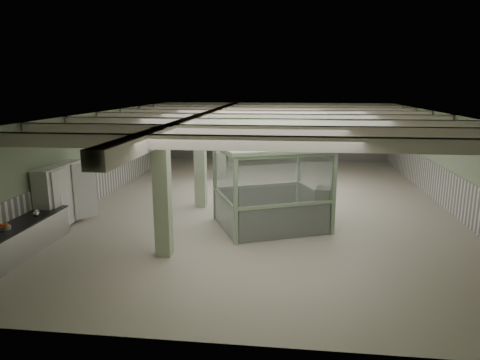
# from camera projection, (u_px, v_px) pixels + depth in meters

# --- Properties ---
(floor) EXTENTS (20.00, 20.00, 0.00)m
(floor) POSITION_uv_depth(u_px,v_px,m) (266.00, 201.00, 17.59)
(floor) COLOR beige
(floor) RESTS_ON ground
(ceiling) EXTENTS (14.00, 20.00, 0.02)m
(ceiling) POSITION_uv_depth(u_px,v_px,m) (267.00, 113.00, 16.81)
(ceiling) COLOR silver
(ceiling) RESTS_ON wall_back
(wall_back) EXTENTS (14.00, 0.02, 3.60)m
(wall_back) POSITION_uv_depth(u_px,v_px,m) (275.00, 132.00, 26.89)
(wall_back) COLOR #93A584
(wall_back) RESTS_ON floor
(wall_front) EXTENTS (14.00, 0.02, 3.60)m
(wall_front) POSITION_uv_depth(u_px,v_px,m) (234.00, 253.00, 7.51)
(wall_front) COLOR #93A584
(wall_front) RESTS_ON floor
(wall_left) EXTENTS (0.02, 20.00, 3.60)m
(wall_left) POSITION_uv_depth(u_px,v_px,m) (100.00, 155.00, 18.00)
(wall_left) COLOR #93A584
(wall_left) RESTS_ON floor
(wall_right) EXTENTS (0.02, 20.00, 3.60)m
(wall_right) POSITION_uv_depth(u_px,v_px,m) (448.00, 162.00, 16.40)
(wall_right) COLOR #93A584
(wall_right) RESTS_ON floor
(wainscot_left) EXTENTS (0.05, 19.90, 1.50)m
(wainscot_left) POSITION_uv_depth(u_px,v_px,m) (103.00, 179.00, 18.23)
(wainscot_left) COLOR white
(wainscot_left) RESTS_ON floor
(wainscot_right) EXTENTS (0.05, 19.90, 1.50)m
(wainscot_right) POSITION_uv_depth(u_px,v_px,m) (445.00, 188.00, 16.64)
(wainscot_right) COLOR white
(wainscot_right) RESTS_ON floor
(wainscot_back) EXTENTS (13.90, 0.05, 1.50)m
(wainscot_back) POSITION_uv_depth(u_px,v_px,m) (275.00, 148.00, 27.10)
(wainscot_back) COLOR white
(wainscot_back) RESTS_ON floor
(girder) EXTENTS (0.45, 19.90, 0.40)m
(girder) POSITION_uv_depth(u_px,v_px,m) (205.00, 118.00, 17.14)
(girder) COLOR silver
(girder) RESTS_ON ceiling
(beam_a) EXTENTS (13.90, 0.35, 0.32)m
(beam_a) POSITION_uv_depth(u_px,v_px,m) (248.00, 143.00, 9.58)
(beam_a) COLOR silver
(beam_a) RESTS_ON ceiling
(beam_b) EXTENTS (13.90, 0.35, 0.32)m
(beam_b) POSITION_uv_depth(u_px,v_px,m) (257.00, 131.00, 12.00)
(beam_b) COLOR silver
(beam_b) RESTS_ON ceiling
(beam_c) EXTENTS (13.90, 0.35, 0.32)m
(beam_c) POSITION_uv_depth(u_px,v_px,m) (263.00, 123.00, 14.42)
(beam_c) COLOR silver
(beam_c) RESTS_ON ceiling
(beam_d) EXTENTS (13.90, 0.35, 0.32)m
(beam_d) POSITION_uv_depth(u_px,v_px,m) (267.00, 118.00, 16.85)
(beam_d) COLOR silver
(beam_d) RESTS_ON ceiling
(beam_e) EXTENTS (13.90, 0.35, 0.32)m
(beam_e) POSITION_uv_depth(u_px,v_px,m) (270.00, 114.00, 19.27)
(beam_e) COLOR silver
(beam_e) RESTS_ON ceiling
(beam_f) EXTENTS (13.90, 0.35, 0.32)m
(beam_f) POSITION_uv_depth(u_px,v_px,m) (272.00, 110.00, 21.69)
(beam_f) COLOR silver
(beam_f) RESTS_ON ceiling
(beam_g) EXTENTS (13.90, 0.35, 0.32)m
(beam_g) POSITION_uv_depth(u_px,v_px,m) (274.00, 108.00, 24.12)
(beam_g) COLOR silver
(beam_g) RESTS_ON ceiling
(column_a) EXTENTS (0.42, 0.42, 3.60)m
(column_a) POSITION_uv_depth(u_px,v_px,m) (162.00, 193.00, 11.67)
(column_a) COLOR #ADBC98
(column_a) RESTS_ON floor
(column_b) EXTENTS (0.42, 0.42, 3.60)m
(column_b) POSITION_uv_depth(u_px,v_px,m) (200.00, 161.00, 16.52)
(column_b) COLOR #ADBC98
(column_b) RESTS_ON floor
(column_c) EXTENTS (0.42, 0.42, 3.60)m
(column_c) POSITION_uv_depth(u_px,v_px,m) (221.00, 144.00, 21.36)
(column_c) COLOR #ADBC98
(column_c) RESTS_ON floor
(column_d) EXTENTS (0.42, 0.42, 3.60)m
(column_d) POSITION_uv_depth(u_px,v_px,m) (232.00, 135.00, 25.24)
(column_d) COLOR #ADBC98
(column_d) RESTS_ON floor
(pendant_front) EXTENTS (0.44, 0.44, 0.22)m
(pendant_front) POSITION_uv_depth(u_px,v_px,m) (275.00, 145.00, 12.03)
(pendant_front) COLOR #29372A
(pendant_front) RESTS_ON ceiling
(pendant_mid) EXTENTS (0.44, 0.44, 0.22)m
(pendant_mid) POSITION_uv_depth(u_px,v_px,m) (280.00, 126.00, 17.36)
(pendant_mid) COLOR #29372A
(pendant_mid) RESTS_ON ceiling
(pendant_back) EXTENTS (0.44, 0.44, 0.22)m
(pendant_back) POSITION_uv_depth(u_px,v_px,m) (282.00, 117.00, 22.20)
(pendant_back) COLOR #29372A
(pendant_back) RESTS_ON ceiling
(prep_counter) EXTENTS (0.87, 5.01, 0.91)m
(prep_counter) POSITION_uv_depth(u_px,v_px,m) (7.00, 246.00, 11.45)
(prep_counter) COLOR #B9B9BE
(prep_counter) RESTS_ON floor
(pitcher_far) EXTENTS (0.20, 0.22, 0.26)m
(pitcher_far) POSITION_uv_depth(u_px,v_px,m) (36.00, 213.00, 12.47)
(pitcher_far) COLOR #B9B9BE
(pitcher_far) RESTS_ON prep_counter
(orange_bowl) EXTENTS (0.36, 0.36, 0.10)m
(orange_bowl) POSITION_uv_depth(u_px,v_px,m) (5.00, 228.00, 11.42)
(orange_bowl) COLOR #B2B2B7
(orange_bowl) RESTS_ON prep_counter
(walkin_cooler) EXTENTS (0.98, 2.23, 2.04)m
(walkin_cooler) POSITION_uv_depth(u_px,v_px,m) (61.00, 197.00, 14.25)
(walkin_cooler) COLOR silver
(walkin_cooler) RESTS_ON floor
(guard_booth) EXTENTS (4.33, 4.05, 2.79)m
(guard_booth) POSITION_uv_depth(u_px,v_px,m) (271.00, 172.00, 14.14)
(guard_booth) COLOR #8EAB89
(guard_booth) RESTS_ON floor
(filing_cabinet) EXTENTS (0.58, 0.74, 1.45)m
(filing_cabinet) POSITION_uv_depth(u_px,v_px,m) (323.00, 209.00, 13.93)
(filing_cabinet) COLOR #4C5143
(filing_cabinet) RESTS_ON floor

